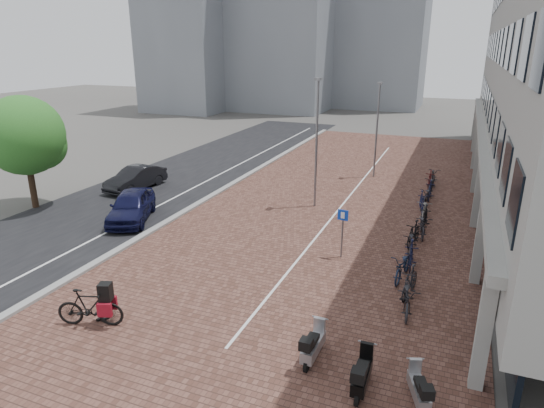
{
  "coord_description": "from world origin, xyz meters",
  "views": [
    {
      "loc": [
        7.69,
        -13.1,
        8.27
      ],
      "look_at": [
        0.0,
        6.0,
        1.3
      ],
      "focal_mm": 31.13,
      "sensor_mm": 36.0,
      "label": 1
    }
  ],
  "objects_px": {
    "car_dark": "(136,178)",
    "scooter_mid": "(362,372)",
    "hero_bike": "(90,307)",
    "scooter_front": "(313,344)",
    "car_navy": "(131,206)",
    "parking_sign": "(342,227)",
    "scooter_back": "(419,388)"
  },
  "relations": [
    {
      "from": "car_dark",
      "to": "hero_bike",
      "type": "xyz_separation_m",
      "value": [
        7.87,
        -12.57,
        -0.03
      ]
    },
    {
      "from": "hero_bike",
      "to": "scooter_back",
      "type": "height_order",
      "value": "hero_bike"
    },
    {
      "from": "scooter_front",
      "to": "parking_sign",
      "type": "xyz_separation_m",
      "value": [
        -0.9,
        6.76,
        0.83
      ]
    },
    {
      "from": "car_dark",
      "to": "scooter_mid",
      "type": "relative_size",
      "value": 2.63
    },
    {
      "from": "car_navy",
      "to": "hero_bike",
      "type": "xyz_separation_m",
      "value": [
        4.71,
        -8.09,
        -0.09
      ]
    },
    {
      "from": "scooter_front",
      "to": "car_navy",
      "type": "bearing_deg",
      "value": 149.43
    },
    {
      "from": "scooter_back",
      "to": "parking_sign",
      "type": "distance_m",
      "value": 8.37
    },
    {
      "from": "car_dark",
      "to": "scooter_front",
      "type": "xyz_separation_m",
      "value": [
        14.75,
        -11.64,
        -0.15
      ]
    },
    {
      "from": "hero_bike",
      "to": "scooter_front",
      "type": "distance_m",
      "value": 6.94
    },
    {
      "from": "scooter_front",
      "to": "hero_bike",
      "type": "bearing_deg",
      "value": -171.15
    },
    {
      "from": "hero_bike",
      "to": "scooter_mid",
      "type": "distance_m",
      "value": 8.37
    },
    {
      "from": "scooter_back",
      "to": "scooter_mid",
      "type": "bearing_deg",
      "value": 161.9
    },
    {
      "from": "hero_bike",
      "to": "scooter_front",
      "type": "bearing_deg",
      "value": -101.37
    },
    {
      "from": "parking_sign",
      "to": "hero_bike",
      "type": "bearing_deg",
      "value": -120.11
    },
    {
      "from": "scooter_front",
      "to": "scooter_mid",
      "type": "height_order",
      "value": "scooter_mid"
    },
    {
      "from": "scooter_mid",
      "to": "scooter_back",
      "type": "relative_size",
      "value": 1.12
    },
    {
      "from": "hero_bike",
      "to": "scooter_back",
      "type": "xyz_separation_m",
      "value": [
        9.73,
        0.26,
        -0.17
      ]
    },
    {
      "from": "scooter_mid",
      "to": "scooter_back",
      "type": "distance_m",
      "value": 1.37
    },
    {
      "from": "scooter_mid",
      "to": "scooter_front",
      "type": "bearing_deg",
      "value": 153.4
    },
    {
      "from": "scooter_mid",
      "to": "car_dark",
      "type": "bearing_deg",
      "value": 141.47
    },
    {
      "from": "parking_sign",
      "to": "scooter_back",
      "type": "bearing_deg",
      "value": -55.44
    },
    {
      "from": "hero_bike",
      "to": "scooter_front",
      "type": "xyz_separation_m",
      "value": [
        6.88,
        0.93,
        -0.12
      ]
    },
    {
      "from": "car_dark",
      "to": "scooter_back",
      "type": "height_order",
      "value": "car_dark"
    },
    {
      "from": "parking_sign",
      "to": "scooter_mid",
      "type": "bearing_deg",
      "value": -64.52
    },
    {
      "from": "car_navy",
      "to": "scooter_front",
      "type": "height_order",
      "value": "car_navy"
    },
    {
      "from": "car_dark",
      "to": "scooter_mid",
      "type": "xyz_separation_m",
      "value": [
        16.23,
        -12.35,
        -0.14
      ]
    },
    {
      "from": "car_dark",
      "to": "scooter_back",
      "type": "xyz_separation_m",
      "value": [
        17.6,
        -12.31,
        -0.2
      ]
    },
    {
      "from": "car_navy",
      "to": "car_dark",
      "type": "relative_size",
      "value": 1.06
    },
    {
      "from": "parking_sign",
      "to": "car_dark",
      "type": "bearing_deg",
      "value": 168.34
    },
    {
      "from": "car_dark",
      "to": "hero_bike",
      "type": "relative_size",
      "value": 1.91
    },
    {
      "from": "scooter_front",
      "to": "scooter_mid",
      "type": "distance_m",
      "value": 1.65
    },
    {
      "from": "scooter_mid",
      "to": "parking_sign",
      "type": "bearing_deg",
      "value": 106.45
    }
  ]
}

